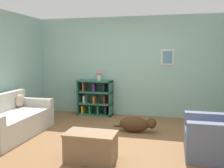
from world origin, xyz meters
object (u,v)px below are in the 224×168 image
(vase, at_px, (99,75))
(coffee_table, at_px, (91,146))
(dog, at_px, (136,124))
(bookshelf, at_px, (95,98))
(couch, at_px, (10,121))
(recliner_chair, at_px, (220,136))

(vase, bearing_deg, coffee_table, -75.58)
(coffee_table, relative_size, dog, 0.84)
(bookshelf, bearing_deg, dog, -43.69)
(coffee_table, bearing_deg, couch, 159.21)
(recliner_chair, distance_m, dog, 1.77)
(recliner_chair, bearing_deg, bookshelf, 141.79)
(couch, distance_m, dog, 2.57)
(recliner_chair, relative_size, dog, 1.02)
(couch, xyz_separation_m, vase, (1.24, 2.05, 0.78))
(bookshelf, relative_size, vase, 3.65)
(couch, bearing_deg, bookshelf, 61.39)
(vase, bearing_deg, dog, -45.82)
(bookshelf, height_order, coffee_table, bookshelf)
(dog, distance_m, vase, 1.93)
(bookshelf, relative_size, recliner_chair, 0.98)
(coffee_table, xyz_separation_m, dog, (0.47, 1.58, -0.07))
(recliner_chair, bearing_deg, dog, 147.40)
(coffee_table, distance_m, dog, 1.65)
(recliner_chair, distance_m, coffee_table, 2.05)
(bookshelf, bearing_deg, vase, -10.92)
(coffee_table, xyz_separation_m, vase, (-0.72, 2.80, 0.84))
(couch, height_order, dog, couch)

